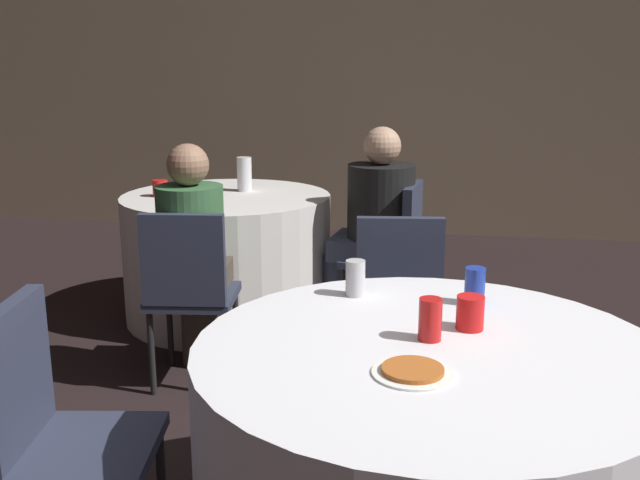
{
  "coord_description": "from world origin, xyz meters",
  "views": [
    {
      "loc": [
        -0.18,
        -1.95,
        1.51
      ],
      "look_at": [
        -0.64,
        0.68,
        0.85
      ],
      "focal_mm": 40.0,
      "sensor_mm": 36.0,
      "label": 1
    }
  ],
  "objects": [
    {
      "name": "soda_can_blue",
      "position": [
        -0.07,
        0.31,
        0.81
      ],
      "size": [
        0.07,
        0.07,
        0.12
      ],
      "color": "#1E38A5",
      "rests_on": "table_near"
    },
    {
      "name": "chair_far_east",
      "position": [
        -0.43,
        1.97,
        0.53
      ],
      "size": [
        0.45,
        0.44,
        0.87
      ],
      "rotation": [
        0.0,
        0.0,
        1.45
      ],
      "color": "#2D3347",
      "rests_on": "ground_plane"
    },
    {
      "name": "chair_near_west",
      "position": [
        -1.26,
        -0.25,
        0.53
      ],
      "size": [
        0.46,
        0.46,
        0.87
      ],
      "rotation": [
        0.0,
        0.0,
        -1.41
      ],
      "color": "#2D3347",
      "rests_on": "ground_plane"
    },
    {
      "name": "cup_far",
      "position": [
        -1.82,
        1.98,
        0.8
      ],
      "size": [
        0.09,
        0.09,
        0.1
      ],
      "color": "red",
      "rests_on": "table_far"
    },
    {
      "name": "cup_near",
      "position": [
        -0.09,
        0.07,
        0.8
      ],
      "size": [
        0.08,
        0.08,
        0.1
      ],
      "color": "red",
      "rests_on": "table_near"
    },
    {
      "name": "person_green_jacket",
      "position": [
        -1.35,
        1.22,
        0.58
      ],
      "size": [
        0.34,
        0.5,
        1.16
      ],
      "rotation": [
        0.0,
        0.0,
        0.13
      ],
      "color": "#4C4238",
      "rests_on": "ground_plane"
    },
    {
      "name": "chair_far_south",
      "position": [
        -1.33,
        1.06,
        0.53
      ],
      "size": [
        0.45,
        0.45,
        0.87
      ],
      "rotation": [
        0.0,
        0.0,
        0.13
      ],
      "color": "#2D3347",
      "rests_on": "ground_plane"
    },
    {
      "name": "person_black_shirt",
      "position": [
        -0.58,
        1.98,
        0.61
      ],
      "size": [
        0.53,
        0.4,
        1.18
      ],
      "rotation": [
        0.0,
        0.0,
        1.45
      ],
      "color": "#33384C",
      "rests_on": "ground_plane"
    },
    {
      "name": "pizza_plate_near",
      "position": [
        -0.24,
        -0.27,
        0.76
      ],
      "size": [
        0.21,
        0.21,
        0.02
      ],
      "color": "white",
      "rests_on": "table_near"
    },
    {
      "name": "table_near",
      "position": [
        -0.2,
        -0.08,
        0.38
      ],
      "size": [
        1.32,
        1.32,
        0.75
      ],
      "color": "silver",
      "rests_on": "ground_plane"
    },
    {
      "name": "soda_can_red",
      "position": [
        -0.2,
        -0.03,
        0.81
      ],
      "size": [
        0.07,
        0.07,
        0.12
      ],
      "color": "red",
      "rests_on": "table_near"
    },
    {
      "name": "bottle_far",
      "position": [
        -1.38,
        2.24,
        0.86
      ],
      "size": [
        0.09,
        0.09,
        0.21
      ],
      "color": "white",
      "rests_on": "table_far"
    },
    {
      "name": "chair_near_north",
      "position": [
        -0.34,
        0.98,
        0.53
      ],
      "size": [
        0.45,
        0.45,
        0.87
      ],
      "rotation": [
        0.0,
        0.0,
        -3.01
      ],
      "color": "#2D3347",
      "rests_on": "ground_plane"
    },
    {
      "name": "soda_can_silver",
      "position": [
        -0.46,
        0.33,
        0.81
      ],
      "size": [
        0.07,
        0.07,
        0.12
      ],
      "color": "silver",
      "rests_on": "table_near"
    },
    {
      "name": "wall_back",
      "position": [
        0.0,
        4.53,
        1.4
      ],
      "size": [
        16.0,
        0.06,
        2.8
      ],
      "color": "gray",
      "rests_on": "ground_plane"
    },
    {
      "name": "table_far",
      "position": [
        -1.46,
        2.09,
        0.38
      ],
      "size": [
        1.25,
        1.25,
        0.75
      ],
      "color": "white",
      "rests_on": "ground_plane"
    }
  ]
}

